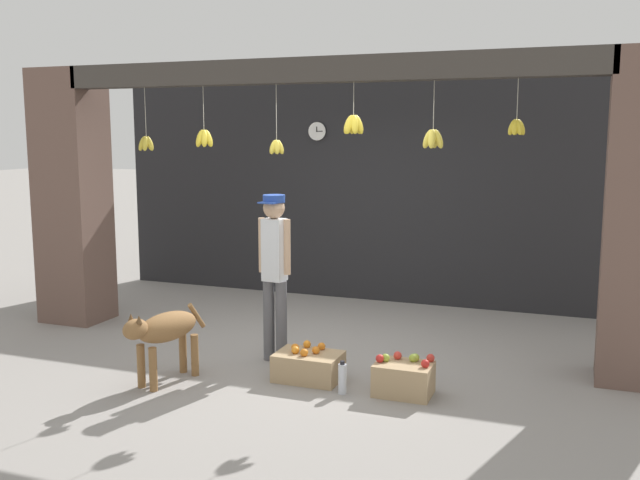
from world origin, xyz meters
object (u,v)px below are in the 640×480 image
Objects in this scene: shopkeeper at (275,265)px; fruit_crate_oranges at (308,366)px; water_bottle at (342,378)px; fruit_crate_apples at (404,378)px; wall_clock at (317,131)px; dog at (164,331)px.

fruit_crate_oranges is (0.50, -0.39, -0.83)m from shopkeeper.
shopkeeper is 1.37m from water_bottle.
fruit_crate_apples reaches higher than fruit_crate_oranges.
fruit_crate_oranges is at bearing 150.74° from water_bottle.
fruit_crate_oranges reaches higher than water_bottle.
water_bottle is at bearing -65.86° from wall_clock.
fruit_crate_oranges is 0.46m from water_bottle.
dog is 1.32m from fruit_crate_oranges.
shopkeeper is 6.39× the size of wall_clock.
dog is 1.93× the size of fruit_crate_apples.
wall_clock is at bearing -71.42° from shopkeeper.
fruit_crate_oranges is (1.17, 0.52, -0.34)m from dog.
shopkeeper is 3.38× the size of fruit_crate_apples.
dog is at bearing -155.93° from fruit_crate_oranges.
dog is 2.14m from fruit_crate_apples.
fruit_crate_oranges is at bearing -70.54° from wall_clock.
shopkeeper is 5.64× the size of water_bottle.
shopkeeper is 2.80× the size of fruit_crate_oranges.
fruit_crate_oranges is 0.90m from fruit_crate_apples.
shopkeeper is (0.66, 0.91, 0.48)m from dog.
wall_clock is at bearing -165.52° from dog.
wall_clock is (0.05, 3.68, 1.75)m from dog.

